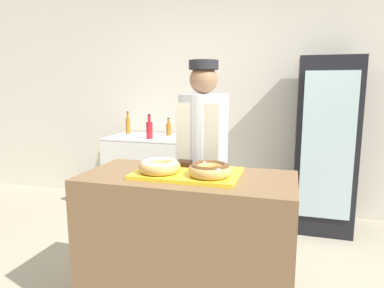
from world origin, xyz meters
TOP-DOWN VIEW (x-y plane):
  - wall_back at (0.00, 2.13)m, footprint 8.00×0.06m
  - display_counter at (0.00, 0.00)m, footprint 1.32×0.63m
  - serving_tray at (0.00, 0.00)m, footprint 0.64×0.41m
  - donut_light_glaze at (-0.16, -0.07)m, footprint 0.26×0.26m
  - donut_chocolate_glaze at (0.16, -0.07)m, footprint 0.26×0.26m
  - brownie_back_left at (-0.07, 0.14)m, footprint 0.10×0.10m
  - brownie_back_right at (0.07, 0.14)m, footprint 0.10×0.10m
  - baker_person at (-0.07, 0.66)m, footprint 0.40×0.40m
  - beverage_fridge at (0.94, 1.74)m, footprint 0.58×0.60m
  - chest_freezer at (-1.01, 1.74)m, footprint 0.95×0.65m
  - bottle_red at (-0.94, 1.59)m, footprint 0.07×0.07m
  - bottle_amber at (-0.82, 1.89)m, footprint 0.06×0.06m
  - bottle_amber_b at (-1.37, 1.90)m, footprint 0.06×0.06m

SIDE VIEW (x-z plane):
  - chest_freezer at x=-1.01m, z-range 0.00..0.90m
  - display_counter at x=0.00m, z-range 0.00..0.94m
  - baker_person at x=-0.07m, z-range 0.04..1.72m
  - beverage_fridge at x=0.94m, z-range 0.00..1.77m
  - serving_tray at x=0.00m, z-range 0.94..0.96m
  - bottle_amber at x=-0.82m, z-range 0.87..1.08m
  - brownie_back_left at x=-0.07m, z-range 0.96..1.00m
  - brownie_back_right at x=0.07m, z-range 0.96..1.00m
  - bottle_red at x=-0.94m, z-range 0.86..1.14m
  - bottle_amber_b at x=-1.37m, z-range 0.86..1.14m
  - donut_light_glaze at x=-0.16m, z-range 0.97..1.04m
  - donut_chocolate_glaze at x=0.16m, z-range 0.97..1.04m
  - wall_back at x=0.00m, z-range 0.00..2.70m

